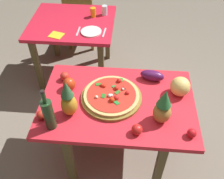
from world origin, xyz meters
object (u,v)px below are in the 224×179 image
at_px(pineapple_left, 68,100).
at_px(napkin_folded, 56,35).
at_px(tomato_by_bottle, 41,115).
at_px(fork_utensil, 78,31).
at_px(tomato_at_corner, 192,133).
at_px(dinner_plate, 91,32).
at_px(tomato_beside_pepper, 137,130).
at_px(pizza, 112,95).
at_px(bell_pepper, 69,84).
at_px(pizza_board, 111,97).
at_px(drinking_glass_juice, 93,12).
at_px(background_table, 73,30).
at_px(tomato_near_board, 65,76).
at_px(eggplant, 152,75).
at_px(drinking_glass_water, 105,10).
at_px(melon, 180,86).
at_px(dining_chair, 80,16).
at_px(pineapple_right, 163,108).
at_px(display_table, 117,109).
at_px(knife_utensil, 104,33).
at_px(wine_bottle, 48,114).

relative_size(pineapple_left, napkin_folded, 2.26).
xyz_separation_m(tomato_by_bottle, fork_utensil, (0.05, 1.18, -0.03)).
xyz_separation_m(tomato_at_corner, dinner_plate, (-0.87, 1.25, -0.02)).
distance_m(tomato_beside_pepper, tomato_at_corner, 0.37).
bearing_deg(pizza, bell_pepper, 167.23).
relative_size(pizza_board, tomato_at_corner, 7.26).
bearing_deg(napkin_folded, dinner_plate, 14.23).
relative_size(pizza_board, drinking_glass_juice, 4.51).
distance_m(background_table, tomato_near_board, 0.99).
relative_size(eggplant, drinking_glass_water, 1.82).
bearing_deg(tomato_by_bottle, tomato_beside_pepper, -6.15).
height_order(pizza_board, tomato_by_bottle, tomato_by_bottle).
bearing_deg(melon, tomato_by_bottle, -161.68).
height_order(dining_chair, pineapple_right, pineapple_right).
xyz_separation_m(tomato_by_bottle, drinking_glass_water, (0.30, 1.58, 0.02)).
relative_size(drinking_glass_juice, fork_utensil, 0.59).
height_order(display_table, background_table, same).
relative_size(pizza_board, knife_utensil, 2.64).
bearing_deg(pineapple_right, knife_utensil, 115.06).
distance_m(pineapple_right, tomato_near_board, 0.87).
bearing_deg(tomato_beside_pepper, tomato_near_board, 140.71).
relative_size(background_table, pineapple_left, 2.99).
height_order(display_table, pizza, pizza).
distance_m(wine_bottle, tomato_at_corner, 0.98).
distance_m(wine_bottle, tomato_near_board, 0.50).
bearing_deg(background_table, dining_chair, 93.39).
bearing_deg(melon, bell_pepper, -178.84).
bearing_deg(knife_utensil, drinking_glass_water, 99.45).
bearing_deg(knife_utensil, pizza_board, -76.39).
relative_size(drinking_glass_juice, dinner_plate, 0.48).
distance_m(pizza_board, napkin_folded, 1.08).
bearing_deg(dining_chair, napkin_folded, 88.61).
bearing_deg(melon, napkin_folded, 147.41).
bearing_deg(napkin_folded, drinking_glass_juice, 52.34).
distance_m(background_table, melon, 1.53).
height_order(dining_chair, dinner_plate, dining_chair).
distance_m(wine_bottle, melon, 1.02).
bearing_deg(tomato_by_bottle, napkin_folded, 98.45).
distance_m(pizza, napkin_folded, 1.08).
bearing_deg(eggplant, tomato_at_corner, -65.75).
xyz_separation_m(bell_pepper, dinner_plate, (0.05, 0.86, -0.04)).
distance_m(pizza_board, eggplant, 0.41).
distance_m(tomato_by_bottle, drinking_glass_juice, 1.54).
bearing_deg(pineapple_right, napkin_folded, 134.56).
height_order(pizza, knife_utensil, pizza).
bearing_deg(wine_bottle, display_table, 32.03).
bearing_deg(drinking_glass_water, wine_bottle, -97.24).
xyz_separation_m(pizza_board, melon, (0.53, 0.10, 0.07)).
relative_size(pineapple_right, tomato_near_board, 3.90).
xyz_separation_m(display_table, pizza, (-0.05, 0.02, 0.14)).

